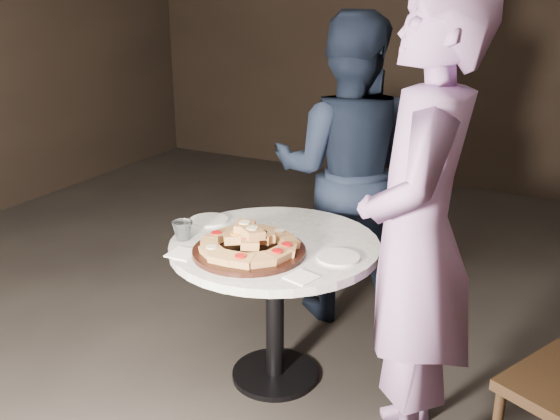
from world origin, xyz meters
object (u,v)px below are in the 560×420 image
water_glass (183,230)px  chair_far (374,202)px  diner_teal (417,239)px  serving_board (249,251)px  table (275,268)px  diner_navy (346,170)px  focaccia_pile (250,241)px

water_glass → chair_far: 1.45m
diner_teal → serving_board: bearing=-103.8°
water_glass → table: bearing=23.9°
serving_board → water_glass: (-0.33, -0.00, 0.03)m
serving_board → diner_navy: size_ratio=0.29×
chair_far → diner_navy: bearing=82.2°
water_glass → diner_teal: diner_teal is taller
table → water_glass: (-0.37, -0.16, 0.17)m
table → focaccia_pile: focaccia_pile is taller
serving_board → focaccia_pile: (0.00, 0.00, 0.04)m
table → focaccia_pile: 0.24m
chair_far → diner_teal: 1.58m
focaccia_pile → diner_navy: bearing=86.7°
serving_board → water_glass: 0.33m
serving_board → diner_teal: bearing=-2.1°
diner_navy → water_glass: bearing=51.1°
table → focaccia_pile: size_ratio=2.77×
water_glass → chair_far: bearing=73.9°
chair_far → focaccia_pile: bearing=80.8°
table → serving_board: (-0.04, -0.16, 0.14)m
focaccia_pile → diner_teal: 0.71m
diner_navy → table: bearing=72.3°
table → diner_teal: bearing=-15.5°
serving_board → focaccia_pile: size_ratio=1.12×
table → water_glass: size_ratio=12.84×
focaccia_pile → chair_far: 1.39m
serving_board → focaccia_pile: 0.04m
focaccia_pile → diner_teal: bearing=-2.3°
water_glass → chair_far: size_ratio=0.10×
table → serving_board: serving_board is taller
table → diner_navy: (0.02, 0.76, 0.26)m
diner_navy → diner_teal: size_ratio=0.91×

